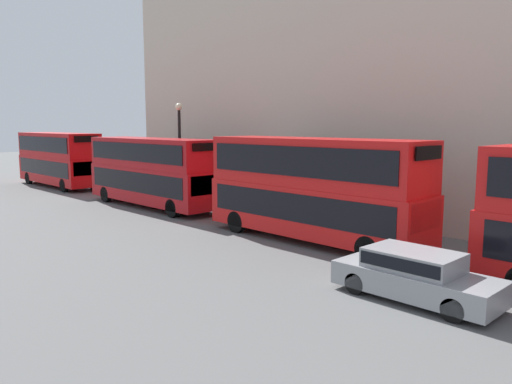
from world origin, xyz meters
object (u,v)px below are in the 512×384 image
(bus_trailing, at_px, (58,157))
(bus_third_in_queue, at_px, (152,169))
(bus_second_in_queue, at_px, (313,185))
(pedestrian, at_px, (303,208))
(car_hatchback, at_px, (415,274))

(bus_trailing, bearing_deg, bus_third_in_queue, -90.00)
(bus_second_in_queue, xyz_separation_m, pedestrian, (2.46, 2.63, -1.60))
(car_hatchback, distance_m, pedestrian, 10.92)
(bus_third_in_queue, xyz_separation_m, car_hatchback, (-3.40, -18.98, -1.53))
(bus_third_in_queue, height_order, car_hatchback, bus_third_in_queue)
(car_hatchback, xyz_separation_m, pedestrian, (5.86, 9.21, 0.06))
(bus_second_in_queue, distance_m, pedestrian, 3.94)
(bus_third_in_queue, bearing_deg, bus_second_in_queue, -90.00)
(bus_second_in_queue, xyz_separation_m, car_hatchback, (-3.40, -6.58, -1.66))
(bus_third_in_queue, xyz_separation_m, pedestrian, (2.46, -9.77, -1.47))
(bus_third_in_queue, relative_size, pedestrian, 6.09)
(car_hatchback, height_order, pedestrian, pedestrian)
(pedestrian, bearing_deg, car_hatchback, -122.45)
(bus_third_in_queue, bearing_deg, pedestrian, -75.89)
(bus_trailing, relative_size, car_hatchback, 2.22)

